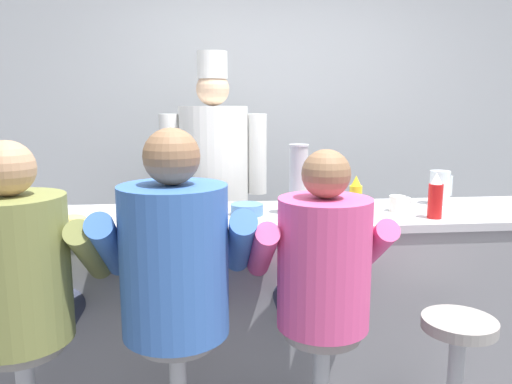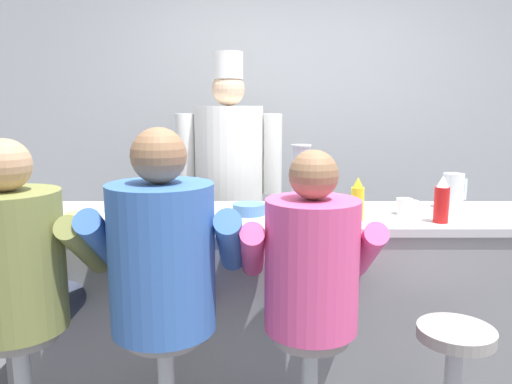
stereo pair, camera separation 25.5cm
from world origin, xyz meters
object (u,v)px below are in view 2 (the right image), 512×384
coffee_mug_tan (185,205)px  diner_seated_pink (309,273)px  diner_seated_olive (16,269)px  empty_stool_round (451,372)px  mustard_bottle_yellow (356,200)px  cup_stack_steel (299,180)px  diner_seated_blue (162,264)px  cereal_bowl (247,209)px  cook_in_whites_near (227,177)px  ketchup_bottle_red (440,201)px  coffee_mug_white (403,206)px  breakfast_plate (76,218)px  water_pitcher_clear (451,191)px

coffee_mug_tan → diner_seated_pink: (0.59, -0.58, -0.16)m
diner_seated_olive → empty_stool_round: bearing=-1.1°
mustard_bottle_yellow → diner_seated_pink: diner_seated_pink is taller
mustard_bottle_yellow → diner_seated_pink: (-0.27, -0.44, -0.22)m
coffee_mug_tan → cup_stack_steel: cup_stack_steel is taller
diner_seated_blue → empty_stool_round: (1.20, -0.04, -0.46)m
cereal_bowl → cook_in_whites_near: cook_in_whites_near is taller
coffee_mug_tan → ketchup_bottle_red: bearing=-8.5°
mustard_bottle_yellow → ketchup_bottle_red: bearing=-6.6°
coffee_mug_tan → diner_seated_pink: size_ratio=0.10×
ketchup_bottle_red → coffee_mug_tan: size_ratio=1.79×
coffee_mug_white → diner_seated_blue: bearing=-153.6°
coffee_mug_tan → diner_seated_blue: diner_seated_blue is taller
mustard_bottle_yellow → coffee_mug_white: bearing=25.5°
breakfast_plate → diner_seated_pink: 1.19m
coffee_mug_white → diner_seated_pink: bearing=-133.7°
empty_stool_round → cook_in_whites_near: cook_in_whites_near is taller
diner_seated_olive → empty_stool_round: 1.85m
cereal_bowl → diner_seated_pink: (0.26, -0.57, -0.15)m
breakfast_plate → diner_seated_blue: size_ratio=0.19×
cup_stack_steel → diner_seated_blue: bearing=-137.8°
mustard_bottle_yellow → coffee_mug_white: mustard_bottle_yellow is taller
cereal_bowl → empty_stool_round: 1.20m
coffee_mug_tan → empty_stool_round: (1.19, -0.62, -0.59)m
mustard_bottle_yellow → coffee_mug_white: size_ratio=1.66×
coffee_mug_white → diner_seated_pink: size_ratio=0.10×
breakfast_plate → cook_in_whites_near: size_ratio=0.15×
mustard_bottle_yellow → coffee_mug_white: 0.31m
diner_seated_olive → diner_seated_blue: (0.60, 0.00, 0.02)m
water_pitcher_clear → diner_seated_pink: bearing=-139.3°
cereal_bowl → diner_seated_pink: bearing=-65.4°
breakfast_plate → coffee_mug_tan: size_ratio=2.13×
cup_stack_steel → diner_seated_olive: 1.35m
coffee_mug_white → diner_seated_olive: 1.85m
ketchup_bottle_red → mustard_bottle_yellow: ketchup_bottle_red is taller
ketchup_bottle_red → coffee_mug_tan: bearing=171.5°
mustard_bottle_yellow → diner_seated_blue: (-0.87, -0.44, -0.18)m
mustard_bottle_yellow → cook_in_whites_near: 1.23m
mustard_bottle_yellow → diner_seated_pink: bearing=-121.7°
cereal_bowl → cook_in_whites_near: 0.91m
diner_seated_pink → empty_stool_round: 0.74m
cereal_bowl → diner_seated_blue: bearing=-120.9°
breakfast_plate → coffee_mug_white: (1.65, 0.14, 0.03)m
diner_seated_blue → cook_in_whites_near: size_ratio=0.77×
water_pitcher_clear → diner_seated_olive: 2.19m
water_pitcher_clear → diner_seated_blue: size_ratio=0.13×
mustard_bottle_yellow → diner_seated_olive: 1.55m
coffee_mug_white → cook_in_whites_near: cook_in_whites_near is taller
coffee_mug_tan → coffee_mug_white: coffee_mug_tan is taller
breakfast_plate → cup_stack_steel: (1.10, 0.12, 0.17)m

